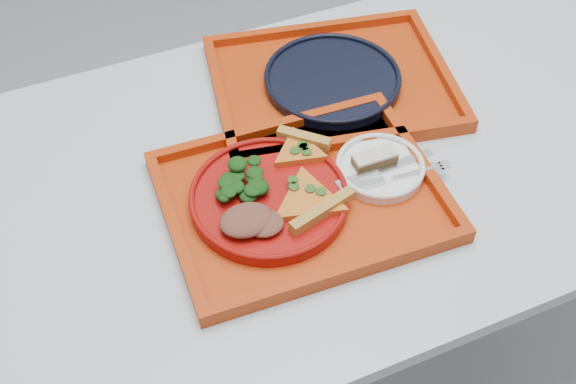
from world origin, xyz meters
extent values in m
plane|color=#94969C|center=(0.00, 0.00, 0.00)|extent=(10.00, 10.00, 0.00)
cube|color=#B1BDC6|center=(0.00, 0.00, 0.73)|extent=(1.60, 0.80, 0.03)
cylinder|color=gray|center=(0.72, 0.32, 0.36)|extent=(0.05, 0.05, 0.72)
cube|color=#A82E08|center=(-0.13, -0.08, 0.76)|extent=(0.47, 0.37, 0.01)
cube|color=#A82E08|center=(0.04, 0.16, 0.76)|extent=(0.51, 0.43, 0.01)
cylinder|color=#930D09|center=(-0.18, -0.07, 0.77)|extent=(0.26, 0.26, 0.02)
cylinder|color=white|center=(0.02, -0.08, 0.77)|extent=(0.15, 0.15, 0.01)
cylinder|color=black|center=(0.04, 0.16, 0.77)|extent=(0.26, 0.26, 0.02)
ellipsoid|color=black|center=(-0.22, -0.03, 0.80)|extent=(0.09, 0.08, 0.04)
ellipsoid|color=brown|center=(-0.24, -0.11, 0.79)|extent=(0.09, 0.07, 0.03)
cube|color=#51321B|center=(0.01, -0.07, 0.78)|extent=(0.08, 0.03, 0.02)
cube|color=beige|center=(0.01, -0.07, 0.79)|extent=(0.08, 0.03, 0.01)
cube|color=silver|center=(0.02, -0.09, 0.78)|extent=(0.19, 0.02, 0.01)
cube|color=silver|center=(0.02, -0.11, 0.78)|extent=(0.19, 0.04, 0.01)
camera|label=1|loc=(-0.45, -0.78, 1.67)|focal=45.00mm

